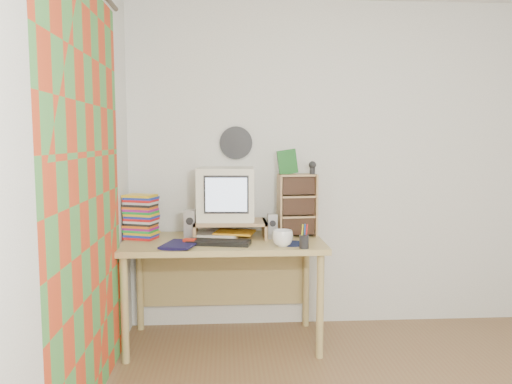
{
  "coord_description": "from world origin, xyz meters",
  "views": [
    {
      "loc": [
        -1.01,
        -2.09,
        1.45
      ],
      "look_at": [
        -0.8,
        1.33,
        1.09
      ],
      "focal_mm": 35.0,
      "sensor_mm": 36.0,
      "label": 1
    }
  ],
  "objects": [
    {
      "name": "left_wall",
      "position": [
        -1.75,
        0.0,
        1.25
      ],
      "size": [
        0.0,
        3.5,
        3.5
      ],
      "primitive_type": "plane",
      "rotation": [
        1.57,
        0.0,
        1.57
      ],
      "color": "white",
      "rests_on": "floor"
    },
    {
      "name": "red_box",
      "position": [
        -1.26,
        1.24,
        0.77
      ],
      "size": [
        0.09,
        0.07,
        0.04
      ],
      "primitive_type": "cube",
      "rotation": [
        0.0,
        0.0,
        -0.24
      ],
      "color": "red",
      "rests_on": "desk"
    },
    {
      "name": "back_wall",
      "position": [
        0.0,
        1.75,
        1.25
      ],
      "size": [
        3.5,
        0.0,
        3.5
      ],
      "primitive_type": "plane",
      "rotation": [
        1.57,
        0.0,
        0.0
      ],
      "color": "white",
      "rests_on": "floor"
    },
    {
      "name": "webcam",
      "position": [
        -0.38,
        1.5,
        1.25
      ],
      "size": [
        0.06,
        0.06,
        0.1
      ],
      "primitive_type": null,
      "rotation": [
        0.0,
        0.0,
        -0.09
      ],
      "color": "black",
      "rests_on": "cd_rack"
    },
    {
      "name": "crt_monitor",
      "position": [
        -1.01,
        1.53,
        1.06
      ],
      "size": [
        0.43,
        0.43,
        0.38
      ],
      "primitive_type": "cube",
      "rotation": [
        0.0,
        0.0,
        -0.06
      ],
      "color": "silver",
      "rests_on": "monitor_riser"
    },
    {
      "name": "curtain",
      "position": [
        -1.71,
        0.48,
        1.15
      ],
      "size": [
        0.0,
        2.2,
        2.2
      ],
      "primitive_type": "plane",
      "rotation": [
        1.57,
        0.0,
        1.57
      ],
      "color": "red",
      "rests_on": "left_wall"
    },
    {
      "name": "keyboard",
      "position": [
        -1.06,
        1.23,
        0.76
      ],
      "size": [
        0.44,
        0.23,
        0.03
      ],
      "primitive_type": "cube",
      "rotation": [
        0.0,
        0.0,
        -0.21
      ],
      "color": "black",
      "rests_on": "desk"
    },
    {
      "name": "mug",
      "position": [
        -0.64,
        1.15,
        0.8
      ],
      "size": [
        0.15,
        0.15,
        0.11
      ],
      "primitive_type": "imported",
      "rotation": [
        0.0,
        0.0,
        -0.06
      ],
      "color": "white",
      "rests_on": "desk"
    },
    {
      "name": "game_box",
      "position": [
        -0.56,
        1.52,
        1.29
      ],
      "size": [
        0.14,
        0.05,
        0.18
      ],
      "primitive_type": "cube",
      "rotation": [
        0.0,
        0.0,
        0.12
      ],
      "color": "#1A5D21",
      "rests_on": "cd_rack"
    },
    {
      "name": "pen_cup",
      "position": [
        -0.5,
        1.08,
        0.81
      ],
      "size": [
        0.06,
        0.06,
        0.12
      ],
      "primitive_type": null,
      "rotation": [
        0.0,
        0.0,
        0.02
      ],
      "color": "black",
      "rests_on": "desk"
    },
    {
      "name": "speaker_right",
      "position": [
        -0.68,
        1.41,
        0.84
      ],
      "size": [
        0.07,
        0.07,
        0.18
      ],
      "primitive_type": "cube",
      "rotation": [
        0.0,
        0.0,
        0.06
      ],
      "color": "#A0A0A4",
      "rests_on": "desk"
    },
    {
      "name": "cd_rack",
      "position": [
        -0.49,
        1.5,
        0.98
      ],
      "size": [
        0.29,
        0.17,
        0.46
      ],
      "primitive_type": "cube",
      "rotation": [
        0.0,
        0.0,
        0.09
      ],
      "color": "#AC7F5A",
      "rests_on": "desk"
    },
    {
      "name": "wall_disc",
      "position": [
        -0.93,
        1.73,
        1.43
      ],
      "size": [
        0.25,
        0.02,
        0.25
      ],
      "primitive_type": "cylinder",
      "rotation": [
        1.57,
        0.0,
        0.0
      ],
      "color": "black",
      "rests_on": "back_wall"
    },
    {
      "name": "dvd_stack",
      "position": [
        -1.61,
        1.47,
        0.9
      ],
      "size": [
        0.25,
        0.21,
        0.3
      ],
      "primitive_type": null,
      "rotation": [
        0.0,
        0.0,
        -0.34
      ],
      "color": "brown",
      "rests_on": "desk"
    },
    {
      "name": "papers",
      "position": [
        -1.03,
        1.51,
        0.77
      ],
      "size": [
        0.36,
        0.3,
        0.04
      ],
      "primitive_type": null,
      "rotation": [
        0.0,
        0.0,
        -0.25
      ],
      "color": "white",
      "rests_on": "desk"
    },
    {
      "name": "diary",
      "position": [
        -1.41,
        1.21,
        0.77
      ],
      "size": [
        0.29,
        0.25,
        0.05
      ],
      "primitive_type": "imported",
      "rotation": [
        0.0,
        0.0,
        -0.27
      ],
      "color": "#13103C",
      "rests_on": "desk"
    },
    {
      "name": "monitor_riser",
      "position": [
        -0.98,
        1.48,
        0.84
      ],
      "size": [
        0.52,
        0.3,
        0.12
      ],
      "color": "#AC7F5A",
      "rests_on": "desk"
    },
    {
      "name": "desk",
      "position": [
        -1.03,
        1.44,
        0.62
      ],
      "size": [
        1.4,
        0.7,
        0.75
      ],
      "color": "tan",
      "rests_on": "floor"
    },
    {
      "name": "speaker_left",
      "position": [
        -1.26,
        1.43,
        0.85
      ],
      "size": [
        0.09,
        0.09,
        0.21
      ],
      "primitive_type": "cube",
      "rotation": [
        0.0,
        0.0,
        -0.13
      ],
      "color": "#A0A0A4",
      "rests_on": "desk"
    },
    {
      "name": "mousepad",
      "position": [
        -0.56,
        1.22,
        0.75
      ],
      "size": [
        0.21,
        0.21,
        0.0
      ],
      "primitive_type": "cylinder",
      "rotation": [
        0.0,
        0.0,
        -0.01
      ],
      "color": "#101537",
      "rests_on": "desk"
    }
  ]
}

